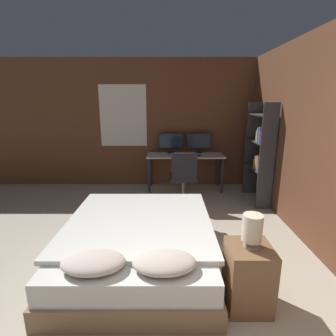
{
  "coord_description": "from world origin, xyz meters",
  "views": [
    {
      "loc": [
        -0.06,
        -1.33,
        1.84
      ],
      "look_at": [
        -0.05,
        2.9,
        0.75
      ],
      "focal_mm": 28.0,
      "sensor_mm": 36.0,
      "label": 1
    }
  ],
  "objects": [
    {
      "name": "nightstand",
      "position": [
        0.66,
        0.72,
        0.3
      ],
      "size": [
        0.39,
        0.41,
        0.6
      ],
      "color": "brown",
      "rests_on": "ground_plane"
    },
    {
      "name": "bedside_lamp",
      "position": [
        0.66,
        0.72,
        0.78
      ],
      "size": [
        0.17,
        0.17,
        0.3
      ],
      "color": "gray",
      "rests_on": "nightstand"
    },
    {
      "name": "wall_back",
      "position": [
        -0.01,
        4.38,
        1.35
      ],
      "size": [
        12.0,
        0.08,
        2.7
      ],
      "color": "brown",
      "rests_on": "ground_plane"
    },
    {
      "name": "office_chair",
      "position": [
        0.22,
        3.27,
        0.41
      ],
      "size": [
        0.52,
        0.52,
        0.97
      ],
      "color": "black",
      "rests_on": "ground_plane"
    },
    {
      "name": "monitor_right",
      "position": [
        0.59,
        4.21,
        0.99
      ],
      "size": [
        0.52,
        0.16,
        0.42
      ],
      "color": "black",
      "rests_on": "desk"
    },
    {
      "name": "keyboard",
      "position": [
        0.3,
        3.83,
        0.76
      ],
      "size": [
        0.36,
        0.13,
        0.02
      ],
      "color": "black",
      "rests_on": "desk"
    },
    {
      "name": "wall_side_right",
      "position": [
        1.78,
        1.5,
        1.35
      ],
      "size": [
        0.06,
        12.0,
        2.7
      ],
      "color": "brown",
      "rests_on": "ground_plane"
    },
    {
      "name": "bed",
      "position": [
        -0.4,
        1.37,
        0.25
      ],
      "size": [
        1.65,
        2.01,
        0.57
      ],
      "color": "#846647",
      "rests_on": "ground_plane"
    },
    {
      "name": "bookshelf",
      "position": [
        1.6,
        3.27,
        1.0
      ],
      "size": [
        0.26,
        0.86,
        1.82
      ],
      "color": "#333338",
      "rests_on": "ground_plane"
    },
    {
      "name": "desk",
      "position": [
        0.3,
        4.02,
        0.66
      ],
      "size": [
        1.59,
        0.59,
        0.75
      ],
      "color": "beige",
      "rests_on": "ground_plane"
    },
    {
      "name": "monitor_left",
      "position": [
        0.0,
        4.21,
        0.99
      ],
      "size": [
        0.52,
        0.16,
        0.42
      ],
      "color": "black",
      "rests_on": "desk"
    },
    {
      "name": "computer_mouse",
      "position": [
        0.57,
        3.83,
        0.77
      ],
      "size": [
        0.07,
        0.05,
        0.04
      ],
      "color": "black",
      "rests_on": "desk"
    }
  ]
}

